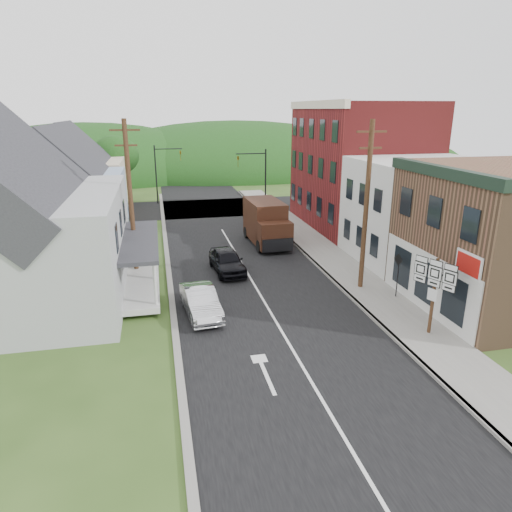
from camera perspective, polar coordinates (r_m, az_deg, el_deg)
ground at (r=21.08m, az=2.85°, el=-8.80°), size 120.00×120.00×0.00m
road at (r=30.13m, az=-2.10°, el=-0.44°), size 9.00×90.00×0.02m
cross_road at (r=46.41m, az=-5.89°, el=6.01°), size 60.00×9.00×0.02m
sidewalk_right at (r=29.86m, az=9.81°, el=-0.71°), size 2.80×55.00×0.15m
curb_right at (r=29.40m, az=7.37°, el=-0.90°), size 0.20×55.00×0.15m
curb_left at (r=27.80m, az=-10.83°, el=-2.22°), size 0.30×55.00×0.12m
storefront_tan at (r=25.14m, az=28.72°, el=1.93°), size 8.00×8.00×7.00m
storefront_white at (r=31.05m, az=19.80°, el=5.28°), size 8.00×7.00×6.50m
storefront_red at (r=39.03m, az=12.72°, el=10.88°), size 8.00×12.00×10.00m
house_gray at (r=25.68m, az=-27.86°, el=4.06°), size 10.20×12.24×8.35m
house_blue at (r=36.13m, az=-21.87°, el=7.41°), size 7.14×8.16×7.28m
house_cream at (r=45.00m, az=-20.79°, el=9.36°), size 7.14×8.16×7.28m
utility_pole_right at (r=24.60m, az=13.61°, el=6.12°), size 1.60×0.26×9.00m
utility_pole_left at (r=26.64m, az=-15.40°, el=6.85°), size 1.60×0.26×9.00m
traffic_signal_right at (r=43.07m, az=0.29°, el=10.25°), size 2.87×0.20×6.00m
traffic_signal_left at (r=49.00m, az=-11.61°, el=10.82°), size 2.87×0.20×6.00m
tree_left_d at (r=50.53m, az=-17.17°, el=11.89°), size 4.80×4.80×6.94m
forested_ridge at (r=73.94m, az=-8.48°, el=10.31°), size 90.00×30.00×16.00m
silver_sedan at (r=22.06m, az=-6.94°, el=-5.73°), size 1.84×4.21×1.34m
dark_sedan at (r=27.62m, az=-3.63°, el=-0.62°), size 2.02×4.31×1.43m
delivery_van at (r=33.16m, az=1.32°, el=4.14°), size 2.51×5.71×3.15m
route_sign_cluster at (r=20.70m, az=21.35°, el=-3.47°), size 0.85×1.81×3.41m
warning_sign at (r=24.44m, az=17.33°, el=-1.58°), size 0.17×0.64×2.36m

